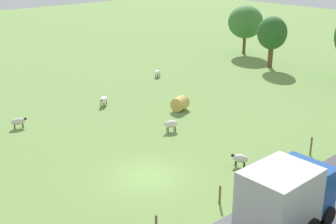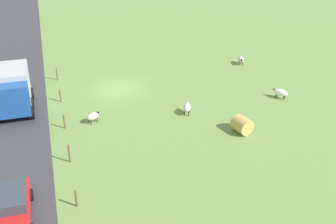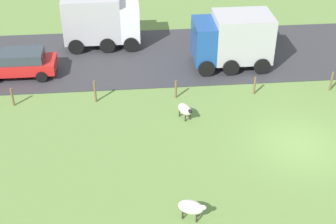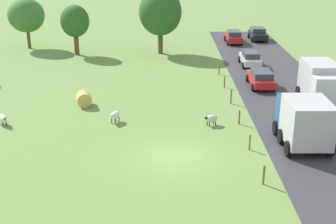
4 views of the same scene
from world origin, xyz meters
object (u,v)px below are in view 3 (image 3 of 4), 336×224
(car_3, at_px, (19,63))
(truck_1, at_px, (100,19))
(car_2, at_px, (240,27))
(truck_0, at_px, (233,39))
(sheep_2, at_px, (185,109))
(sheep_3, at_px, (191,207))

(car_3, bearing_deg, truck_1, -50.98)
(car_3, bearing_deg, car_2, -74.31)
(truck_0, relative_size, car_3, 1.05)
(truck_1, xyz_separation_m, car_2, (0.13, -9.19, -0.90))
(truck_1, bearing_deg, car_2, -89.21)
(sheep_2, height_order, truck_1, truck_1)
(sheep_2, bearing_deg, sheep_3, 174.90)
(sheep_3, relative_size, car_2, 0.29)
(sheep_3, bearing_deg, truck_1, 13.20)
(truck_0, bearing_deg, sheep_3, 161.70)
(sheep_2, height_order, truck_0, truck_0)
(sheep_3, distance_m, car_2, 16.99)
(truck_0, bearing_deg, sheep_2, 147.57)
(sheep_2, xyz_separation_m, car_2, (9.17, -4.83, 0.41))
(sheep_3, height_order, car_3, car_3)
(car_2, bearing_deg, sheep_3, 161.28)
(sheep_3, height_order, truck_0, truck_0)
(sheep_3, distance_m, truck_1, 16.44)
(sheep_3, bearing_deg, truck_0, -18.30)
(truck_1, relative_size, car_2, 1.18)
(truck_1, bearing_deg, car_3, 129.02)
(truck_1, distance_m, car_3, 6.05)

